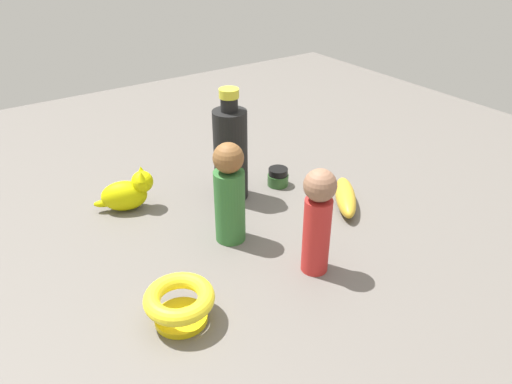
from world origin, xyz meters
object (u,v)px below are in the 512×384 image
(nail_polish_jar, at_px, (278,177))
(cat_figurine, at_px, (128,192))
(person_figure_child, at_px, (229,194))
(bowl, at_px, (180,302))
(person_figure_adult, at_px, (318,219))
(bottle_tall, at_px, (231,152))
(banana, at_px, (345,197))

(nail_polish_jar, relative_size, cat_figurine, 0.39)
(nail_polish_jar, distance_m, person_figure_child, 0.25)
(cat_figurine, height_order, bowl, cat_figurine)
(person_figure_child, height_order, bowl, person_figure_child)
(bowl, bearing_deg, person_figure_adult, -94.69)
(person_figure_adult, bearing_deg, nail_polish_jar, -24.88)
(person_figure_child, bearing_deg, cat_figurine, 29.14)
(person_figure_child, bearing_deg, bowl, 128.45)
(bottle_tall, relative_size, bowl, 2.26)
(bowl, xyz_separation_m, person_figure_adult, (-0.02, -0.25, 0.07))
(nail_polish_jar, height_order, person_figure_child, person_figure_child)
(banana, height_order, cat_figurine, cat_figurine)
(banana, relative_size, bowl, 1.45)
(nail_polish_jar, height_order, bottle_tall, bottle_tall)
(cat_figurine, bearing_deg, person_figure_adult, -153.09)
(banana, xyz_separation_m, person_figure_adult, (-0.13, 0.19, 0.08))
(banana, xyz_separation_m, person_figure_child, (0.04, 0.26, 0.08))
(nail_polish_jar, xyz_separation_m, cat_figurine, (0.09, 0.32, 0.02))
(person_figure_child, bearing_deg, bottle_tall, -32.77)
(bottle_tall, bearing_deg, banana, -134.07)
(banana, relative_size, bottle_tall, 0.64)
(banana, height_order, person_figure_child, person_figure_child)
(nail_polish_jar, height_order, banana, same)
(person_figure_child, xyz_separation_m, bowl, (-0.14, 0.18, -0.06))
(nail_polish_jar, bearing_deg, person_figure_child, 120.36)
(nail_polish_jar, relative_size, person_figure_child, 0.24)
(nail_polish_jar, xyz_separation_m, banana, (-0.15, -0.06, 0.00))
(person_figure_adult, bearing_deg, bowl, 85.31)
(person_figure_child, bearing_deg, person_figure_adult, -156.14)
(banana, height_order, bowl, bowl)
(bowl, distance_m, person_figure_adult, 0.26)
(cat_figurine, bearing_deg, bottle_tall, -110.20)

